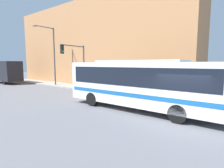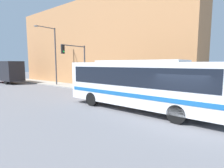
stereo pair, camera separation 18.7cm
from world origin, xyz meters
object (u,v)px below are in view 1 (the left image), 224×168
Objects in this scene: delivery_truck at (6,72)px; street_lamp at (52,51)px; fire_hydrant at (144,91)px; traffic_light_pole at (76,59)px; parking_meter at (122,84)px; city_bus at (140,82)px; pedestrian_near_corner at (76,80)px.

street_lamp reaches higher than delivery_truck.
traffic_light_pole reaches higher than fire_hydrant.
parking_meter reaches higher than fire_hydrant.
city_bus is 5.88m from parking_meter.
delivery_truck is at bearing 96.92° from fire_hydrant.
traffic_light_pole is at bearing -83.32° from delivery_truck.
street_lamp reaches higher than fire_hydrant.
delivery_truck is 3.88× the size of pedestrian_near_corner.
street_lamp reaches higher than pedestrian_near_corner.
parking_meter is (1.01, -5.50, -2.48)m from traffic_light_pole.
city_bus is 10.22m from traffic_light_pole.
parking_meter is 0.81× the size of pedestrian_near_corner.
street_lamp is (0.87, 5.79, 1.13)m from traffic_light_pole.
city_bus is at bearing -135.34° from parking_meter.
parking_meter is at bearing -94.79° from pedestrian_near_corner.
pedestrian_near_corner is at bearing 85.21° from parking_meter.
city_bus reaches higher than fire_hydrant.
traffic_light_pole is (3.13, 9.59, 1.68)m from city_bus.
city_bus is 1.35× the size of street_lamp.
pedestrian_near_corner is at bearing 49.76° from traffic_light_pole.
traffic_light_pole reaches higher than parking_meter.
pedestrian_near_corner is (4.76, 11.52, -0.86)m from city_bus.
street_lamp is at bearing 76.27° from city_bus.
street_lamp is 4.47× the size of pedestrian_near_corner.
fire_hydrant is 8.47m from traffic_light_pole.
street_lamp is (2.51, -8.24, 2.87)m from delivery_truck.
street_lamp is at bearing 90.61° from fire_hydrant.
traffic_light_pole is 3.58× the size of parking_meter.
pedestrian_near_corner is at bearing -74.83° from delivery_truck.
delivery_truck is (1.48, 23.62, -0.06)m from city_bus.
street_lamp is 5.39m from pedestrian_near_corner.
city_bus reaches higher than parking_meter.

